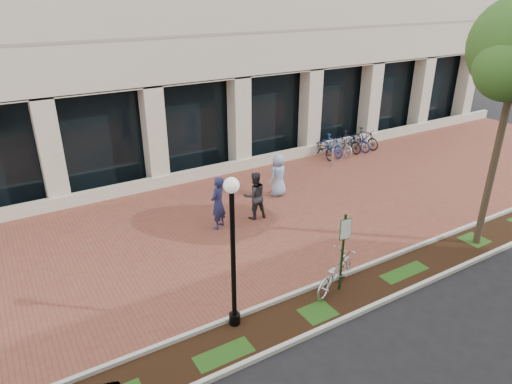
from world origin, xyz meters
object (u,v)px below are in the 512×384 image
lamppost (233,246)px  locked_bicycle (335,272)px  parking_sign (344,243)px  pedestrian_left (218,203)px  bollard (332,157)px  pedestrian_mid (255,196)px  pedestrian_right (278,175)px  bike_rack_cluster (344,143)px

lamppost → locked_bicycle: lamppost is taller
parking_sign → pedestrian_left: bearing=113.6°
locked_bicycle → bollard: (6.15, 7.48, -0.07)m
pedestrian_mid → pedestrian_right: pedestrian_mid is taller
parking_sign → bollard: size_ratio=2.70×
lamppost → pedestrian_left: lamppost is taller
locked_bicycle → lamppost: bearing=65.2°
bike_rack_cluster → parking_sign: bearing=-131.7°
lamppost → pedestrian_left: bearing=67.6°
lamppost → pedestrian_mid: size_ratio=2.23×
parking_sign → lamppost: lamppost is taller
parking_sign → bike_rack_cluster: parking_sign is taller
pedestrian_left → pedestrian_mid: 1.46m
pedestrian_mid → pedestrian_right: 2.23m
locked_bicycle → bollard: 9.69m
parking_sign → pedestrian_left: parking_sign is taller
pedestrian_left → parking_sign: bearing=69.7°
parking_sign → bike_rack_cluster: size_ratio=0.66×
lamppost → locked_bicycle: size_ratio=2.03×
pedestrian_right → bike_rack_cluster: (5.76, 2.63, -0.37)m
locked_bicycle → pedestrian_left: 4.98m
locked_bicycle → bike_rack_cluster: size_ratio=0.55×
pedestrian_left → bollard: (7.32, 2.66, -0.51)m
lamppost → locked_bicycle: bearing=-1.9°
pedestrian_right → bike_rack_cluster: size_ratio=0.49×
pedestrian_left → pedestrian_mid: pedestrian_left is taller
locked_bicycle → pedestrian_right: pedestrian_right is taller
pedestrian_right → bike_rack_cluster: 6.34m
locked_bicycle → parking_sign: bearing=-178.0°
lamppost → parking_sign: bearing=-4.7°
pedestrian_right → parking_sign: bearing=60.5°
parking_sign → lamppost: size_ratio=0.59×
lamppost → pedestrian_left: size_ratio=2.08×
bike_rack_cluster → pedestrian_left: bearing=-157.1°
bollard → bike_rack_cluster: size_ratio=0.25×
pedestrian_mid → bike_rack_cluster: bearing=-146.0°
parking_sign → bike_rack_cluster: 11.85m
locked_bicycle → bollard: locked_bicycle is taller
pedestrian_left → bike_rack_cluster: pedestrian_left is taller
parking_sign → locked_bicycle: (-0.08, 0.16, -0.99)m
lamppost → locked_bicycle: (3.11, -0.10, -1.74)m
parking_sign → bike_rack_cluster: (7.83, 8.85, -1.00)m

